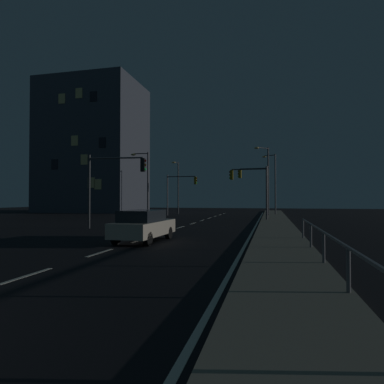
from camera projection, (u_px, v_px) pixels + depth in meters
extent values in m
plane|color=black|center=(166.00, 232.00, 21.31)|extent=(112.00, 112.00, 0.00)
cube|color=gray|center=(278.00, 233.00, 19.71)|extent=(2.64, 77.00, 0.14)
cube|color=silver|center=(27.00, 276.00, 9.15)|extent=(0.14, 2.00, 0.01)
cube|color=silver|center=(100.00, 253.00, 13.05)|extent=(0.14, 2.00, 0.01)
cube|color=silver|center=(139.00, 240.00, 16.94)|extent=(0.14, 2.00, 0.01)
cube|color=silver|center=(163.00, 233.00, 20.83)|extent=(0.14, 2.00, 0.01)
cube|color=silver|center=(180.00, 227.00, 24.72)|extent=(0.14, 2.00, 0.01)
cube|color=silver|center=(193.00, 223.00, 28.61)|extent=(0.14, 2.00, 0.01)
cube|color=silver|center=(202.00, 220.00, 32.50)|extent=(0.14, 2.00, 0.01)
cube|color=silver|center=(209.00, 218.00, 36.39)|extent=(0.14, 2.00, 0.01)
cube|color=silver|center=(215.00, 216.00, 40.29)|extent=(0.14, 2.00, 0.01)
cube|color=silver|center=(220.00, 215.00, 44.18)|extent=(0.14, 2.00, 0.01)
cube|color=silver|center=(224.00, 213.00, 48.07)|extent=(0.14, 2.00, 0.01)
cube|color=silver|center=(255.00, 227.00, 24.93)|extent=(0.14, 53.00, 0.01)
cube|color=beige|center=(144.00, 228.00, 16.51)|extent=(1.97, 4.46, 0.70)
cube|color=#1E2328|center=(142.00, 216.00, 16.28)|extent=(1.69, 2.52, 0.55)
cylinder|color=black|center=(141.00, 232.00, 18.07)|extent=(0.24, 0.65, 0.64)
cylinder|color=black|center=(169.00, 233.00, 17.65)|extent=(0.24, 0.65, 0.64)
cylinder|color=black|center=(116.00, 238.00, 15.35)|extent=(0.24, 0.65, 0.64)
cylinder|color=black|center=(148.00, 239.00, 14.93)|extent=(0.24, 0.65, 0.64)
cylinder|color=#38383D|center=(267.00, 193.00, 31.95)|extent=(0.16, 0.16, 5.13)
cylinder|color=#2D3033|center=(249.00, 169.00, 32.42)|extent=(3.38, 0.18, 0.11)
cube|color=olive|center=(232.00, 175.00, 32.83)|extent=(0.29, 0.35, 0.95)
sphere|color=black|center=(230.00, 172.00, 32.88)|extent=(0.20, 0.20, 0.20)
sphere|color=black|center=(230.00, 175.00, 32.87)|extent=(0.20, 0.20, 0.20)
sphere|color=#19D84C|center=(230.00, 178.00, 32.87)|extent=(0.20, 0.20, 0.20)
cylinder|color=#4C4C51|center=(167.00, 195.00, 42.35)|extent=(0.16, 0.16, 5.21)
cylinder|color=#38383D|center=(181.00, 177.00, 42.08)|extent=(3.61, 0.31, 0.11)
cube|color=olive|center=(195.00, 181.00, 41.75)|extent=(0.30, 0.35, 0.95)
sphere|color=black|center=(196.00, 178.00, 41.73)|extent=(0.20, 0.20, 0.20)
sphere|color=black|center=(196.00, 181.00, 41.72)|extent=(0.20, 0.20, 0.20)
sphere|color=#19D84C|center=(196.00, 183.00, 41.72)|extent=(0.20, 0.20, 0.20)
cylinder|color=#38383D|center=(267.00, 192.00, 35.19)|extent=(0.16, 0.16, 5.50)
cylinder|color=#2D3033|center=(253.00, 169.00, 35.72)|extent=(2.92, 0.40, 0.11)
cube|color=olive|center=(240.00, 174.00, 36.19)|extent=(0.31, 0.37, 0.95)
sphere|color=black|center=(239.00, 171.00, 36.25)|extent=(0.20, 0.20, 0.20)
sphere|color=black|center=(239.00, 174.00, 36.24)|extent=(0.20, 0.20, 0.20)
sphere|color=#19D84C|center=(239.00, 177.00, 36.23)|extent=(0.20, 0.20, 0.20)
cylinder|color=#2D3033|center=(89.00, 192.00, 23.92)|extent=(0.16, 0.16, 5.31)
cylinder|color=#4C4C51|center=(116.00, 158.00, 23.75)|extent=(3.94, 0.59, 0.11)
cube|color=black|center=(143.00, 165.00, 23.52)|extent=(0.32, 0.37, 0.95)
sphere|color=black|center=(145.00, 161.00, 23.51)|extent=(0.20, 0.20, 0.20)
sphere|color=black|center=(145.00, 165.00, 23.50)|extent=(0.20, 0.20, 0.20)
sphere|color=#19D84C|center=(145.00, 169.00, 23.50)|extent=(0.20, 0.20, 0.20)
cylinder|color=#4C4C51|center=(275.00, 184.00, 42.87)|extent=(0.18, 0.18, 7.82)
cylinder|color=#2D3033|center=(270.00, 155.00, 43.44)|extent=(1.44, 0.76, 0.10)
ellipsoid|color=#F9D172|center=(264.00, 157.00, 43.92)|extent=(0.56, 0.36, 0.24)
cylinder|color=#2D3033|center=(178.00, 188.00, 47.37)|extent=(0.18, 0.18, 7.39)
cylinder|color=#38383D|center=(176.00, 162.00, 46.54)|extent=(0.24, 1.89, 0.10)
ellipsoid|color=#F9D172|center=(174.00, 162.00, 45.64)|extent=(0.56, 0.36, 0.24)
cylinder|color=#38383D|center=(148.00, 185.00, 36.69)|extent=(0.18, 0.18, 7.31)
cylinder|color=#2D3033|center=(141.00, 154.00, 36.87)|extent=(1.68, 0.29, 0.10)
ellipsoid|color=#F9D172|center=(133.00, 155.00, 36.96)|extent=(0.56, 0.36, 0.24)
cylinder|color=#2D3033|center=(268.00, 181.00, 40.26)|extent=(0.18, 0.18, 8.25)
cylinder|color=#38383D|center=(262.00, 148.00, 39.74)|extent=(1.39, 1.62, 0.10)
ellipsoid|color=#F9D172|center=(257.00, 148.00, 39.13)|extent=(0.56, 0.36, 0.24)
cylinder|color=#59595E|center=(348.00, 270.00, 7.04)|extent=(0.09, 0.09, 0.95)
cylinder|color=#59595E|center=(324.00, 247.00, 10.32)|extent=(0.09, 0.09, 0.95)
cylinder|color=#59595E|center=(311.00, 236.00, 13.60)|extent=(0.09, 0.09, 0.95)
cylinder|color=#59595E|center=(303.00, 229.00, 16.89)|extent=(0.09, 0.09, 0.95)
cube|color=slate|center=(334.00, 238.00, 8.69)|extent=(0.06, 16.87, 0.06)
cube|color=#3D424C|center=(94.00, 148.00, 54.78)|extent=(15.10, 11.92, 21.10)
cube|color=black|center=(55.00, 164.00, 49.59)|extent=(1.10, 0.06, 1.50)
cube|color=#EACC7A|center=(62.00, 99.00, 49.53)|extent=(1.10, 0.06, 1.50)
cube|color=#EACC7A|center=(91.00, 183.00, 48.13)|extent=(1.10, 0.06, 1.50)
cube|color=#EACC7A|center=(98.00, 184.00, 47.88)|extent=(1.10, 0.06, 1.50)
cube|color=#EACC7A|center=(84.00, 160.00, 48.47)|extent=(1.10, 0.06, 1.50)
cube|color=#EACC7A|center=(79.00, 93.00, 48.89)|extent=(1.10, 0.06, 1.50)
cube|color=black|center=(93.00, 96.00, 48.33)|extent=(1.10, 0.06, 1.50)
cube|color=black|center=(102.00, 143.00, 47.85)|extent=(1.10, 0.06, 1.50)
cube|color=#EACC7A|center=(75.00, 141.00, 48.90)|extent=(1.10, 0.06, 1.50)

